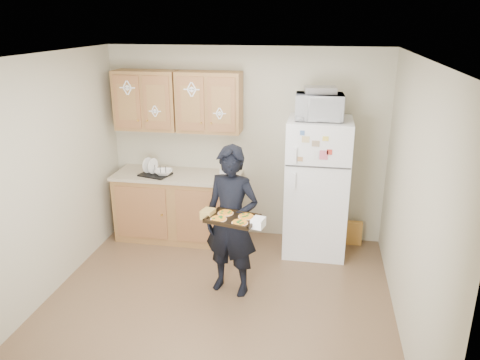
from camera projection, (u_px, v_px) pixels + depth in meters
name	position (u px, v px, depth m)	size (l,w,h in m)	color
floor	(217.00, 305.00, 4.85)	(3.60, 3.60, 0.00)	brown
ceiling	(212.00, 57.00, 4.03)	(3.60, 3.60, 0.00)	silver
wall_back	(246.00, 145.00, 6.11)	(3.60, 0.04, 2.50)	#BEB69A
wall_front	(146.00, 299.00, 2.77)	(3.60, 0.04, 2.50)	#BEB69A
wall_left	(42.00, 182.00, 4.74)	(0.04, 3.60, 2.50)	#BEB69A
wall_right	(412.00, 205.00, 4.14)	(0.04, 3.60, 2.50)	#BEB69A
refrigerator	(317.00, 187.00, 5.74)	(0.75, 0.70, 1.70)	white
base_cabinet	(179.00, 207.00, 6.23)	(1.60, 0.60, 0.86)	olive
countertop	(177.00, 175.00, 6.08)	(1.64, 0.64, 0.04)	beige
upper_cab_left	(147.00, 100.00, 5.96)	(0.80, 0.33, 0.75)	olive
upper_cab_right	(209.00, 102.00, 5.82)	(0.80, 0.33, 0.75)	olive
cereal_box	(354.00, 233.00, 6.11)	(0.20, 0.07, 0.32)	#DFC34F
person	(231.00, 222.00, 4.87)	(0.59, 0.39, 1.62)	black
baking_tray	(232.00, 219.00, 4.53)	(0.47, 0.35, 0.04)	black
pizza_front_left	(219.00, 219.00, 4.50)	(0.16, 0.16, 0.02)	yellow
pizza_front_right	(240.00, 222.00, 4.42)	(0.16, 0.16, 0.02)	yellow
pizza_back_left	(226.00, 213.00, 4.64)	(0.16, 0.16, 0.02)	yellow
pizza_back_right	(246.00, 216.00, 4.55)	(0.16, 0.16, 0.02)	yellow
microwave	(319.00, 107.00, 5.37)	(0.55, 0.37, 0.30)	white
foil_pan	(320.00, 90.00, 5.34)	(0.35, 0.25, 0.07)	#B1B1B8
dish_rack	(155.00, 170.00, 6.00)	(0.37, 0.28, 0.15)	black
bowl	(164.00, 172.00, 5.99)	(0.23, 0.23, 0.06)	white
soap_bottle	(224.00, 171.00, 5.89)	(0.08, 0.08, 0.18)	white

